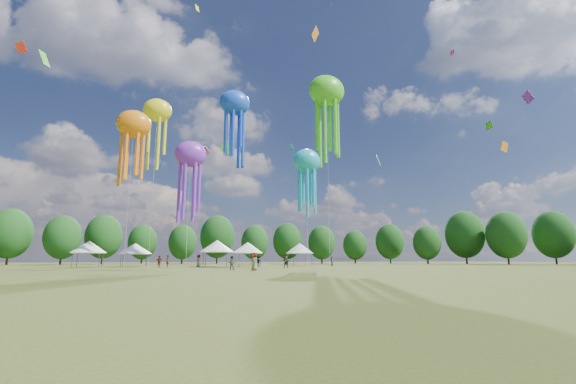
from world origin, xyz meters
name	(u,v)px	position (x,y,z in m)	size (l,w,h in m)	color
ground	(450,294)	(0.00, 0.00, 0.00)	(300.00, 300.00, 0.00)	#384416
spectator_near	(232,263)	(-2.23, 32.02, 0.76)	(0.74, 0.58, 1.52)	gray
spectators_far	(247,261)	(2.13, 44.96, 0.88)	(29.60, 23.24, 1.90)	gray
festival_tents	(206,248)	(-2.74, 54.73, 3.09)	(39.91, 10.65, 4.27)	#47474C
show_kites	(253,127)	(1.36, 38.82, 19.20)	(29.80, 17.82, 27.76)	orange
small_kites	(241,63)	(-0.05, 41.40, 29.71)	(77.75, 57.58, 44.42)	orange
treeline	(196,230)	(-3.87, 62.51, 6.54)	(201.57, 95.24, 13.43)	#38281C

